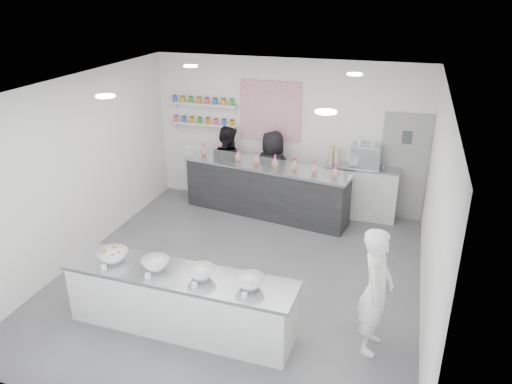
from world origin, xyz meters
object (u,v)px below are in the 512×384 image
at_px(espresso_machine, 366,157).
at_px(staff_left, 227,166).
at_px(staff_right, 272,171).
at_px(espresso_ledge, 360,192).
at_px(woman_prep, 376,291).
at_px(prep_counter, 180,301).
at_px(back_bar, 265,191).

xyz_separation_m(espresso_machine, staff_left, (-2.74, -0.18, -0.42)).
xyz_separation_m(espresso_machine, staff_right, (-1.78, -0.18, -0.43)).
distance_m(espresso_ledge, staff_left, 2.73).
bearing_deg(espresso_ledge, espresso_machine, 0.00).
bearing_deg(staff_left, woman_prep, 143.28).
bearing_deg(woman_prep, espresso_machine, 12.38).
bearing_deg(staff_right, prep_counter, 102.77).
bearing_deg(back_bar, prep_counter, -81.44).
xyz_separation_m(staff_left, staff_right, (0.96, 0.00, -0.01)).
relative_size(espresso_ledge, staff_left, 0.84).
bearing_deg(prep_counter, back_bar, 90.75).
xyz_separation_m(back_bar, staff_right, (0.06, 0.29, 0.31)).
distance_m(prep_counter, espresso_ledge, 4.63).
bearing_deg(staff_right, espresso_ledge, -159.58).
distance_m(espresso_ledge, espresso_machine, 0.74).
bearing_deg(woman_prep, espresso_ledge, 13.00).
distance_m(woman_prep, staff_left, 4.94).
bearing_deg(woman_prep, staff_left, 46.11).
height_order(woman_prep, staff_left, staff_left).
xyz_separation_m(prep_counter, staff_right, (0.12, 4.06, 0.40)).
height_order(espresso_ledge, staff_right, staff_right).
relative_size(prep_counter, staff_right, 1.89).
xyz_separation_m(back_bar, staff_left, (-0.90, 0.29, 0.32)).
bearing_deg(prep_counter, staff_right, 89.99).
xyz_separation_m(woman_prep, staff_left, (-3.29, 3.68, 0.01)).
bearing_deg(staff_left, espresso_ledge, -164.70).
relative_size(back_bar, woman_prep, 2.01).
height_order(back_bar, staff_right, staff_right).
height_order(espresso_ledge, staff_left, staff_left).
relative_size(espresso_machine, woman_prep, 0.33).
bearing_deg(prep_counter, staff_left, 103.40).
bearing_deg(staff_left, prep_counter, 113.16).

